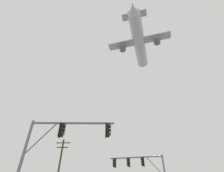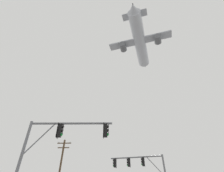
{
  "view_description": "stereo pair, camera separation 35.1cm",
  "coord_description": "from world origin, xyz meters",
  "views": [
    {
      "loc": [
        -0.1,
        -3.47,
        1.44
      ],
      "look_at": [
        -0.37,
        16.17,
        16.0
      ],
      "focal_mm": 27.24,
      "sensor_mm": 36.0,
      "label": 1
    },
    {
      "loc": [
        0.25,
        -3.46,
        1.44
      ],
      "look_at": [
        -0.37,
        16.17,
        16.0
      ],
      "focal_mm": 27.24,
      "sensor_mm": 36.0,
      "label": 2
    }
  ],
  "objects": [
    {
      "name": "signal_pole_near",
      "position": [
        -3.95,
        7.79,
        4.99
      ],
      "size": [
        5.91,
        0.54,
        6.68
      ],
      "color": "slate",
      "rests_on": "ground"
    },
    {
      "name": "airplane",
      "position": [
        7.33,
        28.83,
        41.43
      ],
      "size": [
        17.77,
        23.0,
        6.31
      ],
      "color": "#B7BCC6"
    },
    {
      "name": "signal_pole_far",
      "position": [
        3.07,
        17.36,
        5.17
      ],
      "size": [
        6.0,
        1.28,
        6.69
      ],
      "color": "slate",
      "rests_on": "ground"
    }
  ]
}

